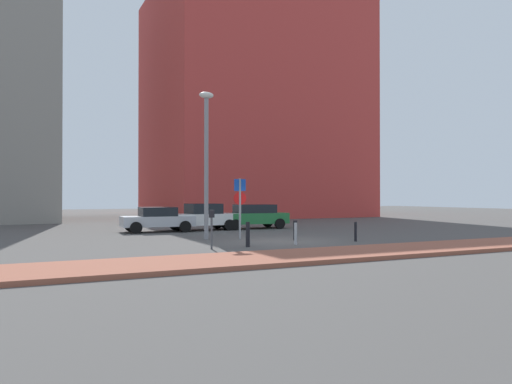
# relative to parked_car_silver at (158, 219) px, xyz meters

# --- Properties ---
(ground_plane) EXTENTS (120.00, 120.00, 0.00)m
(ground_plane) POSITION_rel_parked_car_silver_xyz_m (3.57, -7.94, -0.73)
(ground_plane) COLOR #4C4947
(sidewalk_brick) EXTENTS (40.00, 3.06, 0.14)m
(sidewalk_brick) POSITION_rel_parked_car_silver_xyz_m (3.57, -13.42, -0.66)
(sidewalk_brick) COLOR #93513D
(sidewalk_brick) RESTS_ON ground
(parked_car_silver) EXTENTS (4.00, 2.17, 1.39)m
(parked_car_silver) POSITION_rel_parked_car_silver_xyz_m (0.00, 0.00, 0.00)
(parked_car_silver) COLOR #B7BABF
(parked_car_silver) RESTS_ON ground
(parked_car_white) EXTENTS (4.06, 2.14, 1.57)m
(parked_car_white) POSITION_rel_parked_car_silver_xyz_m (2.72, 0.24, 0.07)
(parked_car_white) COLOR white
(parked_car_white) RESTS_ON ground
(parked_car_green) EXTENTS (4.33, 2.17, 1.49)m
(parked_car_green) POSITION_rel_parked_car_silver_xyz_m (6.01, 0.23, 0.06)
(parked_car_green) COLOR #237238
(parked_car_green) RESTS_ON ground
(parking_sign_post) EXTENTS (0.60, 0.14, 2.83)m
(parking_sign_post) POSITION_rel_parked_car_silver_xyz_m (2.32, -6.16, 1.05)
(parking_sign_post) COLOR gray
(parking_sign_post) RESTS_ON ground
(parking_meter) EXTENTS (0.18, 0.14, 1.47)m
(parking_meter) POSITION_rel_parked_car_silver_xyz_m (-0.38, -9.63, 0.22)
(parking_meter) COLOR #4C4C51
(parking_meter) RESTS_ON ground
(street_lamp) EXTENTS (0.70, 0.36, 6.85)m
(street_lamp) POSITION_rel_parked_car_silver_xyz_m (0.88, -5.56, 3.31)
(street_lamp) COLOR gray
(street_lamp) RESTS_ON ground
(traffic_bollard_near) EXTENTS (0.17, 0.17, 0.98)m
(traffic_bollard_near) POSITION_rel_parked_car_silver_xyz_m (1.19, -9.47, -0.24)
(traffic_bollard_near) COLOR black
(traffic_bollard_near) RESTS_ON ground
(traffic_bollard_mid) EXTENTS (0.18, 0.18, 0.89)m
(traffic_bollard_mid) POSITION_rel_parked_car_silver_xyz_m (4.38, -7.71, -0.28)
(traffic_bollard_mid) COLOR black
(traffic_bollard_mid) RESTS_ON ground
(traffic_bollard_far) EXTENTS (0.12, 0.12, 0.86)m
(traffic_bollard_far) POSITION_rel_parked_car_silver_xyz_m (6.45, -9.43, -0.30)
(traffic_bollard_far) COLOR black
(traffic_bollard_far) RESTS_ON ground
(traffic_bollard_edge) EXTENTS (0.12, 0.12, 0.90)m
(traffic_bollard_edge) POSITION_rel_parked_car_silver_xyz_m (3.33, -9.54, -0.28)
(traffic_bollard_edge) COLOR #B7B7BC
(traffic_bollard_edge) RESTS_ON ground
(building_colorful_midrise) EXTENTS (19.65, 16.97, 22.66)m
(building_colorful_midrise) POSITION_rel_parked_car_silver_xyz_m (14.54, 18.69, 10.60)
(building_colorful_midrise) COLOR #BF3833
(building_colorful_midrise) RESTS_ON ground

